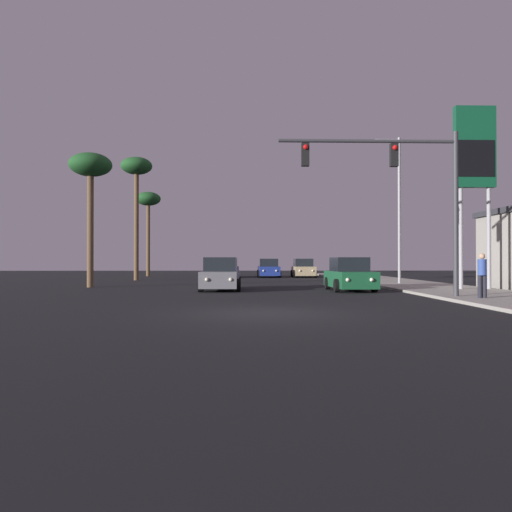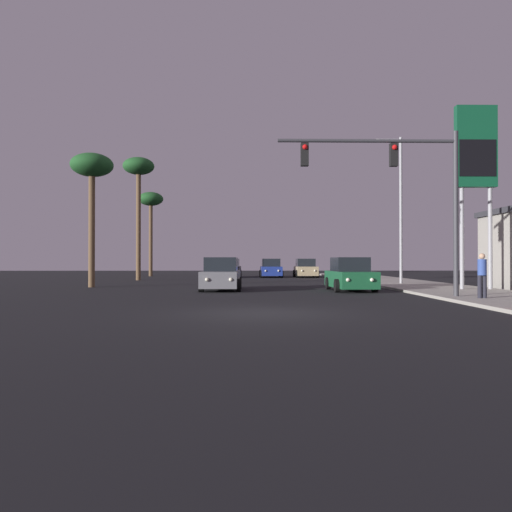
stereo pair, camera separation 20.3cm
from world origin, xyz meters
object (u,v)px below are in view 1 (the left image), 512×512
object	(u,v)px
gas_station_sign	(475,157)
palm_tree_mid	(136,173)
car_grey	(221,275)
street_lamp	(397,202)
palm_tree_near	(91,171)
car_green	(350,276)
pedestrian_on_sidewalk	(482,273)
palm_tree_far	(148,203)
car_tan	(303,269)
car_blue	(269,269)
car_black	(228,269)
traffic_light_mast	(405,179)

from	to	relation	value
gas_station_sign	palm_tree_mid	world-z (taller)	palm_tree_mid
car_grey	street_lamp	size ratio (longest dim) A/B	0.48
street_lamp	palm_tree_near	bearing A→B (deg)	-173.78
car_green	street_lamp	distance (m)	8.13
pedestrian_on_sidewalk	car_grey	bearing A→B (deg)	144.99
car_grey	palm_tree_far	size ratio (longest dim) A/B	0.53
palm_tree_near	palm_tree_mid	xyz separation A→B (m)	(0.47, 10.00, 1.63)
car_grey	pedestrian_on_sidewalk	distance (m)	12.32
car_tan	palm_tree_near	distance (m)	22.62
pedestrian_on_sidewalk	gas_station_sign	bearing A→B (deg)	66.94
street_lamp	gas_station_sign	distance (m)	6.71
pedestrian_on_sidewalk	palm_tree_mid	xyz separation A→B (m)	(-17.14, 20.07, 7.19)
car_blue	palm_tree_mid	size ratio (longest dim) A/B	0.46
car_grey	car_tan	size ratio (longest dim) A/B	1.01
car_tan	pedestrian_on_sidewalk	bearing A→B (deg)	97.59
car_green	gas_station_sign	distance (m)	8.45
car_black	pedestrian_on_sidewalk	bearing A→B (deg)	113.03
palm_tree_mid	car_blue	bearing A→B (deg)	32.18
car_blue	car_tan	bearing A→B (deg)	-179.87
palm_tree_near	palm_tree_mid	size ratio (longest dim) A/B	0.81
car_tan	palm_tree_mid	bearing A→B (deg)	26.15
street_lamp	palm_tree_far	world-z (taller)	street_lamp
car_green	palm_tree_mid	size ratio (longest dim) A/B	0.46
car_blue	car_black	bearing A→B (deg)	-1.52
car_tan	palm_tree_mid	world-z (taller)	palm_tree_mid
street_lamp	palm_tree_mid	bearing A→B (deg)	155.64
gas_station_sign	palm_tree_far	world-z (taller)	gas_station_sign
car_grey	street_lamp	bearing A→B (deg)	-153.22
car_blue	traffic_light_mast	distance (m)	26.30
car_grey	pedestrian_on_sidewalk	world-z (taller)	pedestrian_on_sidewalk
car_blue	traffic_light_mast	xyz separation A→B (m)	(4.04, -25.68, 3.95)
traffic_light_mast	palm_tree_near	distance (m)	17.66
car_green	car_black	bearing A→B (deg)	-73.74
traffic_light_mast	car_black	bearing A→B (deg)	106.74
car_tan	car_green	bearing A→B (deg)	89.88
traffic_light_mast	street_lamp	distance (m)	11.49
traffic_light_mast	street_lamp	size ratio (longest dim) A/B	0.79
car_black	car_blue	bearing A→B (deg)	-179.11
car_black	car_tan	bearing A→B (deg)	-178.35
car_green	palm_tree_mid	distance (m)	20.54
palm_tree_near	palm_tree_far	distance (m)	20.01
car_green	pedestrian_on_sidewalk	bearing A→B (deg)	116.31
street_lamp	car_blue	bearing A→B (deg)	116.13
palm_tree_near	palm_tree_mid	distance (m)	10.14
traffic_light_mast	palm_tree_mid	size ratio (longest dim) A/B	0.75
car_green	pedestrian_on_sidewalk	size ratio (longest dim) A/B	2.60
traffic_light_mast	gas_station_sign	world-z (taller)	gas_station_sign
street_lamp	palm_tree_far	bearing A→B (deg)	136.06
palm_tree_near	traffic_light_mast	bearing A→B (deg)	-31.06
palm_tree_far	pedestrian_on_sidewalk	bearing A→B (deg)	-58.91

